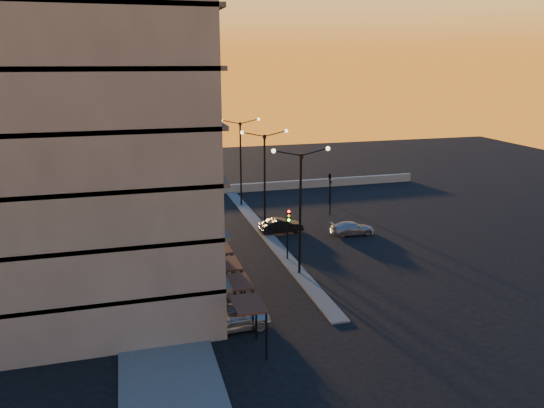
{
  "coord_description": "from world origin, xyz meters",
  "views": [
    {
      "loc": [
        -11.87,
        -34.79,
        15.4
      ],
      "look_at": [
        -0.67,
        5.15,
        4.11
      ],
      "focal_mm": 35.0,
      "sensor_mm": 36.0,
      "label": 1
    }
  ],
  "objects_px": {
    "car_hatchback": "(232,317)",
    "traffic_light_main": "(288,226)",
    "streetlamp_mid": "(265,174)",
    "car_sedan": "(281,226)",
    "car_wagon": "(352,228)"
  },
  "relations": [
    {
      "from": "streetlamp_mid",
      "to": "traffic_light_main",
      "type": "relative_size",
      "value": 2.24
    },
    {
      "from": "streetlamp_mid",
      "to": "car_sedan",
      "type": "height_order",
      "value": "streetlamp_mid"
    },
    {
      "from": "car_hatchback",
      "to": "car_sedan",
      "type": "distance_m",
      "value": 18.48
    },
    {
      "from": "streetlamp_mid",
      "to": "car_sedan",
      "type": "xyz_separation_m",
      "value": [
        1.5,
        -0.19,
        -4.93
      ]
    },
    {
      "from": "car_hatchback",
      "to": "traffic_light_main",
      "type": "bearing_deg",
      "value": -37.19
    },
    {
      "from": "streetlamp_mid",
      "to": "car_wagon",
      "type": "height_order",
      "value": "streetlamp_mid"
    },
    {
      "from": "traffic_light_main",
      "to": "car_sedan",
      "type": "distance_m",
      "value": 7.44
    },
    {
      "from": "car_hatchback",
      "to": "car_wagon",
      "type": "distance_m",
      "value": 20.18
    },
    {
      "from": "traffic_light_main",
      "to": "car_hatchback",
      "type": "height_order",
      "value": "traffic_light_main"
    },
    {
      "from": "streetlamp_mid",
      "to": "car_hatchback",
      "type": "xyz_separation_m",
      "value": [
        -6.5,
        -16.84,
        -4.8
      ]
    },
    {
      "from": "traffic_light_main",
      "to": "car_wagon",
      "type": "height_order",
      "value": "traffic_light_main"
    },
    {
      "from": "car_wagon",
      "to": "traffic_light_main",
      "type": "bearing_deg",
      "value": 124.9
    },
    {
      "from": "streetlamp_mid",
      "to": "car_hatchback",
      "type": "relative_size",
      "value": 2.05
    },
    {
      "from": "streetlamp_mid",
      "to": "car_hatchback",
      "type": "distance_m",
      "value": 18.68
    },
    {
      "from": "traffic_light_main",
      "to": "car_wagon",
      "type": "relative_size",
      "value": 1.06
    }
  ]
}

